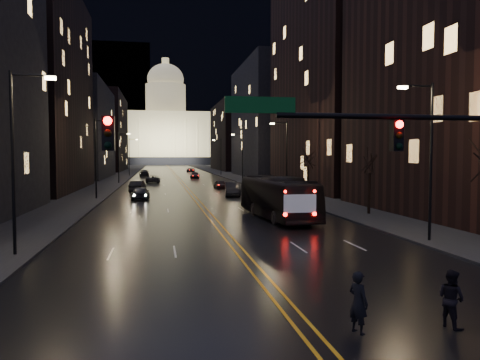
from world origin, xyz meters
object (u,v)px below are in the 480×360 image
pedestrian_a (358,302)px  receding_car_a (233,189)px  bus (277,198)px  oncoming_car_a (141,193)px  oncoming_car_b (138,187)px  pedestrian_b (451,298)px  traffic_signal (464,151)px

pedestrian_a → receding_car_a: bearing=-28.0°
bus → oncoming_car_a: size_ratio=2.69×
bus → oncoming_car_b: bus is taller
oncoming_car_b → receding_car_a: receding_car_a is taller
pedestrian_a → oncoming_car_a: bearing=-13.2°
pedestrian_a → pedestrian_b: pedestrian_a is taller
oncoming_car_a → receding_car_a: 11.26m
oncoming_car_a → pedestrian_b: 42.08m
pedestrian_b → oncoming_car_a: bearing=-2.9°
oncoming_car_b → pedestrian_b: bearing=108.0°
traffic_signal → oncoming_car_b: (-12.79, 49.45, -4.32)m
oncoming_car_a → traffic_signal: bearing=110.7°
oncoming_car_a → pedestrian_a: bearing=103.9°
traffic_signal → receding_car_a: bearing=91.6°
bus → oncoming_car_b: bearing=108.5°
oncoming_car_b → receding_car_a: 13.88m
bus → pedestrian_b: bus is taller
oncoming_car_a → pedestrian_b: (10.30, -40.80, 0.09)m
bus → pedestrian_a: size_ratio=6.77×
receding_car_a → oncoming_car_a: bearing=-157.1°
pedestrian_a → bus: bearing=-32.5°
traffic_signal → bus: traffic_signal is taller
traffic_signal → oncoming_car_a: size_ratio=3.91×
oncoming_car_a → oncoming_car_b: (-0.79, 10.64, 0.03)m
bus → oncoming_car_b: 30.52m
receding_car_a → pedestrian_b: (-0.53, -43.86, -0.00)m
bus → oncoming_car_b: (-11.93, 28.08, -0.88)m
bus → oncoming_car_a: bus is taller
traffic_signal → oncoming_car_b: 51.26m
bus → pedestrian_a: bearing=-103.5°
receding_car_a → pedestrian_b: size_ratio=3.04×
oncoming_car_a → pedestrian_a: 41.47m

